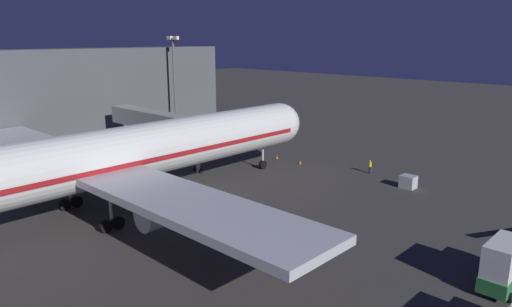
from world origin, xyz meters
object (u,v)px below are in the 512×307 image
Objects in this scene: jet_bridge at (167,123)px; baggage_container_mid_row at (408,182)px; apron_floodlight_mast at (174,80)px; catering_truck at (505,263)px; traffic_cone_nose_port at (300,162)px; traffic_cone_nose_starboard at (277,157)px; airliner_at_gate at (90,162)px; ground_crew_by_belt_loader at (370,166)px.

baggage_container_mid_row is at bearing -156.59° from jet_bridge.
baggage_container_mid_row is at bearing -178.37° from apron_floodlight_mast.
catering_truck is 10.68× the size of traffic_cone_nose_port.
baggage_container_mid_row is at bearing -179.05° from traffic_cone_nose_starboard.
catering_truck is (-34.07, -13.87, -3.93)m from airliner_at_gate.
catering_truck is 29.45m from ground_crew_by_belt_loader.
airliner_at_gate is at bearing 85.87° from traffic_cone_nose_port.
ground_crew_by_belt_loader is (-37.37, -3.62, -9.37)m from apron_floodlight_mast.
jet_bridge is 40.02× the size of traffic_cone_nose_port.
airliner_at_gate reaches higher than ground_crew_by_belt_loader.
airliner_at_gate reaches higher than traffic_cone_nose_port.
apron_floodlight_mast is at bearing -40.89° from jet_bridge.
traffic_cone_nose_port is at bearing 1.20° from baggage_container_mid_row.
apron_floodlight_mast reaches higher than ground_crew_by_belt_loader.
ground_crew_by_belt_loader is at bearing -19.82° from baggage_container_mid_row.
airliner_at_gate is 3.55× the size of apron_floodlight_mast.
jet_bridge reaches higher than traffic_cone_nose_port.
baggage_container_mid_row is (-30.26, -13.10, -5.13)m from jet_bridge.
catering_truck reaches higher than baggage_container_mid_row.
airliner_at_gate is at bearing 123.70° from jet_bridge.
traffic_cone_nose_port is 1.00× the size of traffic_cone_nose_starboard.
airliner_at_gate is 36.27m from baggage_container_mid_row.
traffic_cone_nose_starboard is (20.65, 0.34, -0.50)m from baggage_container_mid_row.
apron_floodlight_mast is (25.50, -29.57, 4.55)m from airliner_at_gate.
apron_floodlight_mast is at bearing -49.22° from airliner_at_gate.
jet_bridge is at bearing 23.41° from baggage_container_mid_row.
catering_truck reaches higher than traffic_cone_nose_port.
jet_bridge is 40.02× the size of traffic_cone_nose_starboard.
apron_floodlight_mast reaches higher than baggage_container_mid_row.
jet_bridge is 28.71m from ground_crew_by_belt_loader.
jet_bridge is (11.82, -17.72, 0.08)m from airliner_at_gate.
baggage_container_mid_row is 7.00m from ground_crew_by_belt_loader.
catering_truck is (-59.57, 15.70, -8.48)m from apron_floodlight_mast.
airliner_at_gate is 35.58m from ground_crew_by_belt_loader.
catering_truck reaches higher than ground_crew_by_belt_loader.
ground_crew_by_belt_loader is (-11.87, -33.19, -4.82)m from airliner_at_gate.
apron_floodlight_mast is 3.04× the size of catering_truck.
traffic_cone_nose_starboard is at bearing -177.76° from apron_floodlight_mast.
traffic_cone_nose_starboard is at bearing 10.92° from ground_crew_by_belt_loader.
airliner_at_gate reaches higher than apron_floodlight_mast.
ground_crew_by_belt_loader reaches higher than traffic_cone_nose_port.
traffic_cone_nose_port is at bearing -178.12° from apron_floodlight_mast.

